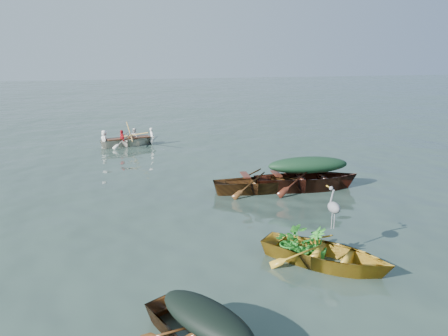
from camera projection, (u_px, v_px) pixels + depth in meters
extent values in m
plane|color=#30433A|center=(270.00, 214.00, 11.89)|extent=(140.00, 140.00, 0.00)
imported|color=gold|center=(325.00, 265.00, 9.01)|extent=(3.36, 3.47, 0.92)
imported|color=#41180F|center=(307.00, 190.00, 14.05)|extent=(4.88, 2.07, 1.13)
imported|color=#543215|center=(260.00, 192.00, 13.83)|extent=(4.27, 1.76, 0.95)
imported|color=silver|center=(129.00, 146.00, 20.76)|extent=(3.82, 1.81, 0.84)
ellipsoid|color=black|center=(206.00, 314.00, 6.25)|extent=(1.44, 1.93, 0.40)
ellipsoid|color=#143120|center=(308.00, 165.00, 13.84)|extent=(2.69, 1.14, 0.52)
imported|color=#1C6319|center=(302.00, 225.00, 9.12)|extent=(1.12, 1.14, 0.60)
imported|color=white|center=(128.00, 129.00, 20.55)|extent=(2.72, 1.48, 0.76)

